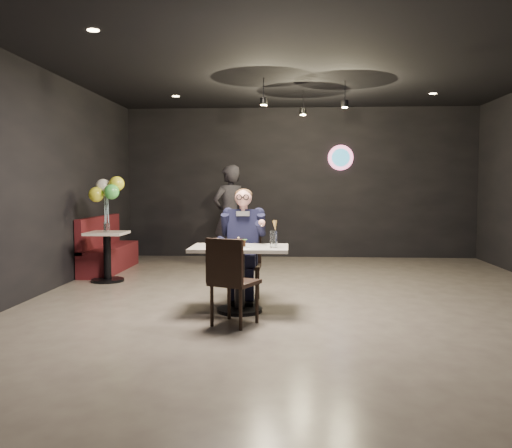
# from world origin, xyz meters

# --- Properties ---
(floor) EXTENTS (9.00, 9.00, 0.00)m
(floor) POSITION_xyz_m (0.00, 0.00, 0.00)
(floor) COLOR gray
(floor) RESTS_ON ground
(wall_sign) EXTENTS (0.50, 0.06, 0.50)m
(wall_sign) POSITION_xyz_m (0.80, 4.47, 2.00)
(wall_sign) COLOR pink
(wall_sign) RESTS_ON floor
(pendant_lights) EXTENTS (1.40, 1.20, 0.36)m
(pendant_lights) POSITION_xyz_m (0.00, 2.00, 2.88)
(pendant_lights) COLOR black
(pendant_lights) RESTS_ON floor
(main_table) EXTENTS (1.10, 0.70, 0.75)m
(main_table) POSITION_xyz_m (-0.79, -0.37, 0.38)
(main_table) COLOR white
(main_table) RESTS_ON floor
(chair_far) EXTENTS (0.42, 0.46, 0.92)m
(chair_far) POSITION_xyz_m (-0.79, 0.18, 0.46)
(chair_far) COLOR black
(chair_far) RESTS_ON floor
(chair_near) EXTENTS (0.57, 0.59, 0.92)m
(chair_near) POSITION_xyz_m (-0.79, -0.94, 0.46)
(chair_near) COLOR black
(chair_near) RESTS_ON floor
(seated_man) EXTENTS (0.60, 0.80, 1.44)m
(seated_man) POSITION_xyz_m (-0.79, 0.18, 0.72)
(seated_man) COLOR black
(seated_man) RESTS_ON floor
(dessert_plate) EXTENTS (0.20, 0.20, 0.01)m
(dessert_plate) POSITION_xyz_m (-0.74, -0.45, 0.76)
(dessert_plate) COLOR white
(dessert_plate) RESTS_ON main_table
(cake_slice) EXTENTS (0.13, 0.12, 0.08)m
(cake_slice) POSITION_xyz_m (-0.77, -0.44, 0.80)
(cake_slice) COLOR black
(cake_slice) RESTS_ON dessert_plate
(mint_leaf) EXTENTS (0.06, 0.04, 0.01)m
(mint_leaf) POSITION_xyz_m (-0.71, -0.50, 0.84)
(mint_leaf) COLOR #2C882F
(mint_leaf) RESTS_ON cake_slice
(sundae_glass) EXTENTS (0.08, 0.08, 0.19)m
(sundae_glass) POSITION_xyz_m (-0.40, -0.44, 0.84)
(sundae_glass) COLOR silver
(sundae_glass) RESTS_ON main_table
(wafer_cone) EXTENTS (0.07, 0.07, 0.12)m
(wafer_cone) POSITION_xyz_m (-0.38, -0.40, 0.99)
(wafer_cone) COLOR tan
(wafer_cone) RESTS_ON sundae_glass
(booth_bench) EXTENTS (0.46, 1.85, 0.92)m
(booth_bench) POSITION_xyz_m (-3.25, 2.48, 0.46)
(booth_bench) COLOR #420F0E
(booth_bench) RESTS_ON floor
(side_table) EXTENTS (0.56, 0.56, 0.70)m
(side_table) POSITION_xyz_m (-2.95, 1.48, 0.35)
(side_table) COLOR white
(side_table) RESTS_ON floor
(balloon_vase) EXTENTS (0.09, 0.09, 0.14)m
(balloon_vase) POSITION_xyz_m (-2.95, 1.48, 0.82)
(balloon_vase) COLOR silver
(balloon_vase) RESTS_ON side_table
(balloon_bunch) EXTENTS (0.41, 0.41, 0.68)m
(balloon_bunch) POSITION_xyz_m (-2.95, 1.48, 1.24)
(balloon_bunch) COLOR yellow
(balloon_bunch) RESTS_ON balloon_vase
(passerby) EXTENTS (0.79, 0.75, 1.82)m
(passerby) POSITION_xyz_m (-1.30, 3.32, 0.91)
(passerby) COLOR black
(passerby) RESTS_ON floor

